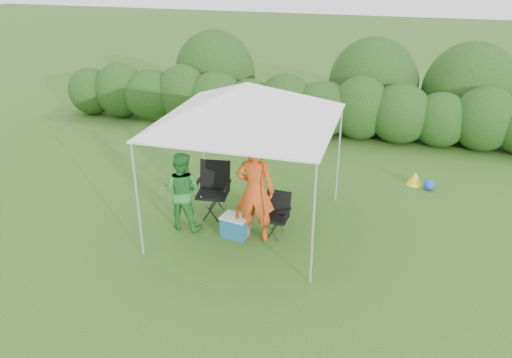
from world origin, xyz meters
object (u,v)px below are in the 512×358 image
(cooler, at_px, (235,226))
(chair_right, at_px, (277,211))
(man, at_px, (255,191))
(chair_left, at_px, (214,185))
(canopy, at_px, (248,103))
(woman, at_px, (182,191))

(cooler, bearing_deg, chair_right, 34.12)
(man, height_order, cooler, man)
(man, bearing_deg, chair_left, -36.46)
(man, bearing_deg, cooler, 5.20)
(chair_right, relative_size, chair_left, 0.77)
(canopy, xyz_separation_m, chair_left, (-0.81, 0.27, -1.85))
(chair_right, relative_size, man, 0.43)
(man, height_order, woman, man)
(cooler, bearing_deg, canopy, 87.58)
(canopy, relative_size, cooler, 5.57)
(canopy, distance_m, chair_left, 2.03)
(chair_left, xyz_separation_m, woman, (-0.37, -0.70, 0.16))
(canopy, bearing_deg, cooler, -103.05)
(woman, height_order, cooler, woman)
(chair_right, xyz_separation_m, man, (-0.34, -0.26, 0.50))
(chair_left, relative_size, cooler, 1.96)
(man, xyz_separation_m, cooler, (-0.38, -0.06, -0.76))
(canopy, relative_size, chair_right, 3.72)
(canopy, height_order, man, canopy)
(woman, relative_size, cooler, 2.78)
(chair_left, height_order, woman, woman)
(chair_left, distance_m, cooler, 1.10)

